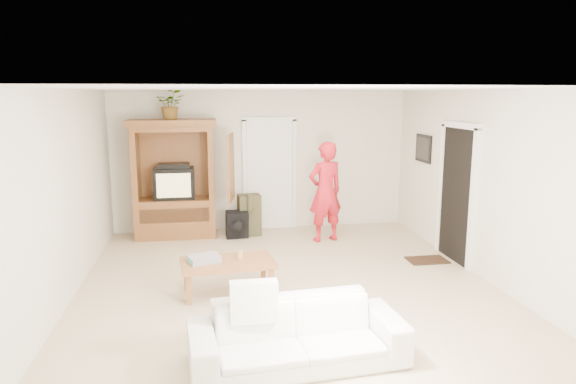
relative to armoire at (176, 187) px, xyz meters
name	(u,v)px	position (x,y,z in m)	size (l,w,h in m)	color
floor	(287,283)	(1.58, -2.66, -0.91)	(6.00, 6.00, 0.00)	tan
ceiling	(286,89)	(1.58, -2.66, 1.69)	(6.00, 6.00, 0.00)	white
wall_back	(261,161)	(1.58, 0.34, 0.39)	(5.50, 5.50, 0.00)	silver
wall_front	(349,262)	(1.58, -5.66, 0.39)	(5.50, 5.50, 0.00)	silver
wall_left	(66,196)	(-1.17, -2.66, 0.39)	(6.00, 6.00, 0.00)	silver
wall_right	(480,184)	(4.33, -2.66, 0.39)	(6.00, 6.00, 0.00)	silver
armoire	(176,187)	(0.00, 0.00, 0.00)	(1.82, 1.14, 2.10)	brown
door_back	(270,175)	(1.73, 0.31, 0.11)	(0.85, 0.05, 2.04)	white
doorway_right	(457,195)	(4.30, -2.06, 0.11)	(0.05, 0.90, 2.04)	black
framed_picture	(424,148)	(4.31, -0.76, 0.69)	(0.03, 0.60, 0.48)	black
doormat	(427,260)	(3.88, -2.06, -0.90)	(0.60, 0.40, 0.02)	#382316
plant	(171,104)	(-0.02, -0.03, 1.45)	(0.47, 0.40, 0.52)	#4C7238
man	(325,192)	(2.57, -0.71, -0.04)	(0.64, 0.42, 1.74)	red
sofa	(297,334)	(1.35, -4.76, -0.61)	(2.03, 0.80, 0.59)	silver
coffee_table	(228,265)	(0.78, -2.88, -0.53)	(1.24, 0.75, 0.44)	#9C6535
towel	(204,259)	(0.48, -2.88, -0.43)	(0.38, 0.28, 0.08)	#DC4971
candle	(240,255)	(0.94, -2.83, -0.42)	(0.08, 0.08, 0.10)	tan
backpack_black	(237,225)	(1.06, -0.31, -0.67)	(0.39, 0.23, 0.48)	black
backpack_olive	(249,215)	(1.29, -0.15, -0.53)	(0.40, 0.29, 0.75)	#47442B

